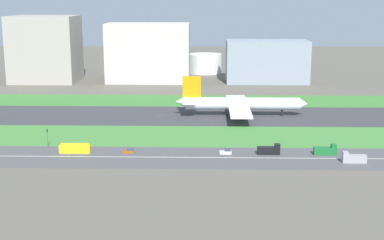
% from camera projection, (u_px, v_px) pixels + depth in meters
% --- Properties ---
extents(ground_plane, '(800.00, 800.00, 0.00)m').
position_uv_depth(ground_plane, '(162.00, 116.00, 272.53)').
color(ground_plane, '#5B564C').
extents(runway, '(280.00, 46.00, 0.10)m').
position_uv_depth(runway, '(162.00, 116.00, 272.51)').
color(runway, '#38383D').
rests_on(runway, ground_plane).
extents(grass_median_north, '(280.00, 36.00, 0.10)m').
position_uv_depth(grass_median_north, '(168.00, 100.00, 312.52)').
color(grass_median_north, '#3D7A33').
rests_on(grass_median_north, ground_plane).
extents(grass_median_south, '(280.00, 36.00, 0.10)m').
position_uv_depth(grass_median_south, '(154.00, 136.00, 232.51)').
color(grass_median_south, '#427F38').
rests_on(grass_median_south, ground_plane).
extents(highway, '(280.00, 28.00, 0.10)m').
position_uv_depth(highway, '(146.00, 157.00, 201.28)').
color(highway, '#4C4C4F').
rests_on(highway, ground_plane).
extents(highway_centerline, '(266.00, 0.50, 0.01)m').
position_uv_depth(highway_centerline, '(146.00, 157.00, 201.27)').
color(highway_centerline, silver).
rests_on(highway_centerline, highway).
extents(airliner, '(65.00, 56.00, 19.70)m').
position_uv_depth(airliner, '(239.00, 104.00, 270.22)').
color(airliner, white).
rests_on(airliner, runway).
extents(truck_0, '(8.40, 2.50, 4.00)m').
position_uv_depth(truck_0, '(353.00, 158.00, 194.21)').
color(truck_0, '#99999E').
rests_on(truck_0, highway).
extents(truck_1, '(8.40, 2.50, 4.00)m').
position_uv_depth(truck_1, '(269.00, 150.00, 204.68)').
color(truck_1, black).
rests_on(truck_1, highway).
extents(bus_0, '(11.60, 2.50, 3.50)m').
position_uv_depth(bus_0, '(75.00, 148.00, 206.46)').
color(bus_0, yellow).
rests_on(bus_0, highway).
extents(truck_2, '(8.40, 2.50, 4.00)m').
position_uv_depth(truck_2, '(326.00, 150.00, 204.15)').
color(truck_2, '#19662D').
rests_on(truck_2, highway).
extents(car_1, '(4.40, 1.80, 2.00)m').
position_uv_depth(car_1, '(226.00, 152.00, 205.24)').
color(car_1, silver).
rests_on(car_1, highway).
extents(car_0, '(4.40, 1.80, 2.00)m').
position_uv_depth(car_0, '(129.00, 151.00, 206.15)').
color(car_0, brown).
rests_on(car_0, highway).
extents(traffic_light, '(0.36, 0.50, 7.20)m').
position_uv_depth(traffic_light, '(47.00, 137.00, 214.04)').
color(traffic_light, '#4C4C51').
rests_on(traffic_light, highway).
extents(terminal_building, '(44.44, 37.76, 45.27)m').
position_uv_depth(terminal_building, '(45.00, 49.00, 381.08)').
color(terminal_building, '#9E998E').
rests_on(terminal_building, ground_plane).
extents(hangar_building, '(56.79, 29.34, 40.26)m').
position_uv_depth(hangar_building, '(148.00, 53.00, 379.83)').
color(hangar_building, beige).
rests_on(hangar_building, ground_plane).
extents(office_tower, '(55.81, 28.59, 28.74)m').
position_uv_depth(office_tower, '(267.00, 61.00, 379.05)').
color(office_tower, gray).
rests_on(office_tower, ground_plane).
extents(fuel_tank_west, '(17.16, 17.16, 16.90)m').
position_uv_depth(fuel_tank_west, '(175.00, 62.00, 425.88)').
color(fuel_tank_west, silver).
rests_on(fuel_tank_west, ground_plane).
extents(fuel_tank_centre, '(25.47, 25.47, 14.87)m').
position_uv_depth(fuel_tank_centre, '(205.00, 64.00, 425.52)').
color(fuel_tank_centre, silver).
rests_on(fuel_tank_centre, ground_plane).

